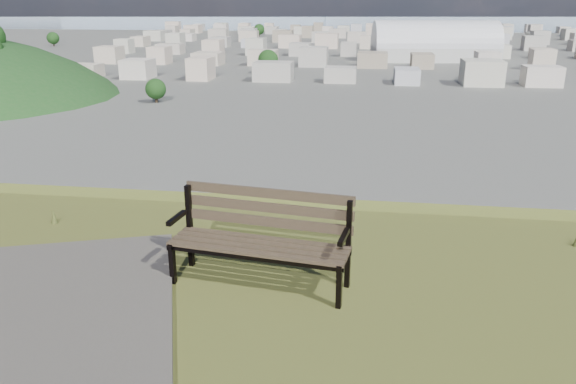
# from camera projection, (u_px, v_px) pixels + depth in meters

# --- Properties ---
(park_bench) EXTENTS (1.81, 0.80, 0.91)m
(park_bench) POSITION_uv_depth(u_px,v_px,m) (262.00, 233.00, 5.48)
(park_bench) COLOR #4A3D2A
(park_bench) RESTS_ON hilltop_mesa
(arena) EXTENTS (61.09, 31.63, 24.71)m
(arena) POSITION_uv_depth(u_px,v_px,m) (434.00, 48.00, 270.98)
(arena) COLOR #BBBBB6
(arena) RESTS_ON ground
(city_blocks) EXTENTS (395.00, 361.00, 7.00)m
(city_blocks) POSITION_uv_depth(u_px,v_px,m) (371.00, 38.00, 380.17)
(city_blocks) COLOR beige
(city_blocks) RESTS_ON ground
(city_trees) EXTENTS (406.52, 387.20, 9.98)m
(city_trees) POSITION_uv_depth(u_px,v_px,m) (323.00, 44.00, 312.62)
(city_trees) COLOR #322619
(city_trees) RESTS_ON ground
(bay_water) EXTENTS (2400.00, 700.00, 0.12)m
(bay_water) POSITION_uv_depth(u_px,v_px,m) (372.00, 20.00, 854.82)
(bay_water) COLOR #869CAB
(bay_water) RESTS_ON ground
(far_hills) EXTENTS (2050.00, 340.00, 60.00)m
(far_hills) POSITION_uv_depth(u_px,v_px,m) (347.00, 2.00, 1325.82)
(far_hills) COLOR #90A0B3
(far_hills) RESTS_ON ground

